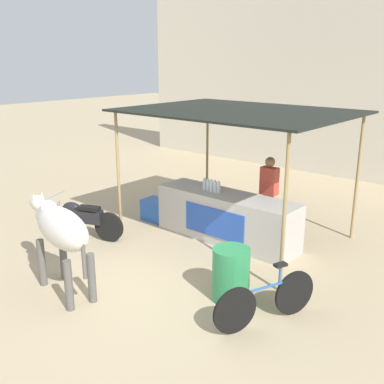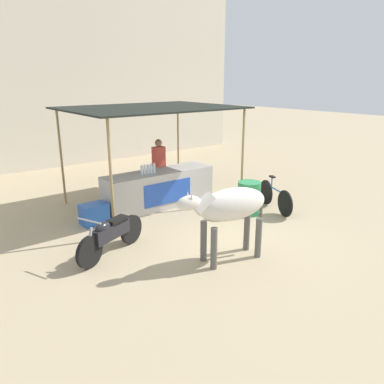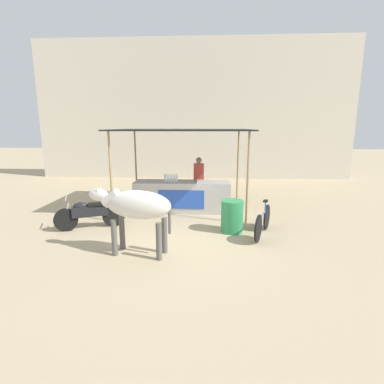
{
  "view_description": "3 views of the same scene",
  "coord_description": "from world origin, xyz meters",
  "views": [
    {
      "loc": [
        4.96,
        -4.66,
        3.51
      ],
      "look_at": [
        -0.13,
        1.3,
        1.18
      ],
      "focal_mm": 42.0,
      "sensor_mm": 36.0,
      "label": 1
    },
    {
      "loc": [
        -5.12,
        -5.73,
        3.25
      ],
      "look_at": [
        -0.02,
        0.78,
        0.74
      ],
      "focal_mm": 35.0,
      "sensor_mm": 36.0,
      "label": 2
    },
    {
      "loc": [
        0.84,
        -7.02,
        2.65
      ],
      "look_at": [
        0.36,
        1.37,
        0.81
      ],
      "focal_mm": 28.0,
      "sensor_mm": 36.0,
      "label": 3
    }
  ],
  "objects": [
    {
      "name": "bicycle_leaning",
      "position": [
        2.19,
        0.14,
        0.35
      ],
      "size": [
        0.65,
        1.56,
        0.85
      ],
      "color": "black",
      "rests_on": "ground"
    },
    {
      "name": "cooler_box",
      "position": [
        -1.88,
        2.1,
        0.24
      ],
      "size": [
        0.6,
        0.44,
        0.48
      ],
      "primitive_type": "cube",
      "color": "blue",
      "rests_on": "ground"
    },
    {
      "name": "ground_plane",
      "position": [
        0.0,
        0.0,
        0.0
      ],
      "size": [
        60.0,
        60.0,
        0.0
      ],
      "primitive_type": "plane",
      "color": "tan"
    },
    {
      "name": "stall_counter",
      "position": [
        0.0,
        2.2,
        0.48
      ],
      "size": [
        3.0,
        0.82,
        0.96
      ],
      "color": "#B2ADA8",
      "rests_on": "ground"
    },
    {
      "name": "water_bottle_row",
      "position": [
        -0.35,
        2.15,
        1.07
      ],
      "size": [
        0.43,
        0.07,
        0.25
      ],
      "color": "silver",
      "rests_on": "stall_counter"
    },
    {
      "name": "vendor_behind_counter",
      "position": [
        0.49,
        2.95,
        0.85
      ],
      "size": [
        0.34,
        0.22,
        1.65
      ],
      "color": "#383842",
      "rests_on": "ground"
    },
    {
      "name": "cow",
      "position": [
        -0.67,
        -1.13,
        1.03
      ],
      "size": [
        1.85,
        0.75,
        1.44
      ],
      "color": "silver",
      "rests_on": "ground"
    },
    {
      "name": "stall_awning",
      "position": [
        0.0,
        2.5,
        2.47
      ],
      "size": [
        4.2,
        3.2,
        2.57
      ],
      "color": "black",
      "rests_on": "ground"
    },
    {
      "name": "motorcycle_parked",
      "position": [
        -2.3,
        0.37,
        0.43
      ],
      "size": [
        1.69,
        0.86,
        0.9
      ],
      "color": "black",
      "rests_on": "ground"
    },
    {
      "name": "water_barrel",
      "position": [
        1.44,
        0.35,
        0.41
      ],
      "size": [
        0.56,
        0.56,
        0.82
      ],
      "primitive_type": "cylinder",
      "color": "#2D8C51",
      "rests_on": "ground"
    },
    {
      "name": "building_wall_far",
      "position": [
        0.0,
        8.71,
        3.45
      ],
      "size": [
        16.0,
        0.5,
        6.9
      ],
      "primitive_type": "cube",
      "color": "beige",
      "rests_on": "ground"
    }
  ]
}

